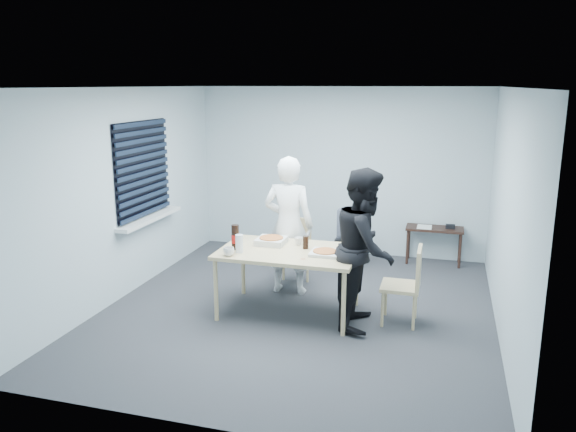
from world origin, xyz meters
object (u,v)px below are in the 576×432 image
(stool, at_px, (347,245))
(chair_far, at_px, (294,247))
(dining_table, at_px, (289,255))
(chair_right, at_px, (408,280))
(side_table, at_px, (434,233))
(person_white, at_px, (289,225))
(mug_a, at_px, (229,252))
(backpack, at_px, (348,224))
(soda_bottle, at_px, (235,238))
(person_black, at_px, (365,248))
(mug_b, at_px, (299,241))

(stool, bearing_deg, chair_far, -123.09)
(stool, bearing_deg, dining_table, -100.93)
(chair_far, height_order, chair_right, same)
(side_table, bearing_deg, chair_far, -141.73)
(person_white, bearing_deg, side_table, -135.74)
(mug_a, bearing_deg, side_table, 52.34)
(side_table, height_order, stool, side_table)
(side_table, distance_m, backpack, 1.35)
(side_table, xyz_separation_m, stool, (-1.22, -0.53, -0.14))
(soda_bottle, bearing_deg, backpack, 64.20)
(person_white, relative_size, mug_a, 14.39)
(stool, bearing_deg, person_white, -114.97)
(person_black, bearing_deg, backpack, 15.24)
(dining_table, height_order, side_table, dining_table)
(dining_table, xyz_separation_m, soda_bottle, (-0.60, -0.13, 0.20))
(chair_right, bearing_deg, person_black, -163.36)
(person_white, distance_m, stool, 1.43)
(chair_right, xyz_separation_m, mug_b, (-1.31, 0.17, 0.30))
(stool, xyz_separation_m, mug_b, (-0.31, -1.63, 0.48))
(dining_table, relative_size, backpack, 3.81)
(chair_right, xyz_separation_m, side_table, (0.22, 2.33, -0.04))
(soda_bottle, bearing_deg, person_white, 63.35)
(chair_far, relative_size, person_black, 0.50)
(dining_table, bearing_deg, mug_b, 77.62)
(chair_right, distance_m, stool, 2.07)
(person_white, relative_size, backpack, 4.26)
(person_black, bearing_deg, soda_bottle, 92.48)
(dining_table, distance_m, mug_b, 0.27)
(person_white, height_order, mug_a, person_white)
(chair_right, xyz_separation_m, soda_bottle, (-1.97, -0.21, 0.40))
(dining_table, relative_size, side_table, 1.90)
(person_black, xyz_separation_m, backpack, (-0.53, 1.93, -0.24))
(stool, height_order, soda_bottle, soda_bottle)
(soda_bottle, bearing_deg, chair_right, 6.00)
(mug_b, bearing_deg, stool, 79.29)
(backpack, bearing_deg, mug_b, -84.74)
(side_table, height_order, soda_bottle, soda_bottle)
(chair_far, distance_m, soda_bottle, 1.26)
(stool, xyz_separation_m, mug_a, (-0.94, -2.27, 0.48))
(person_white, bearing_deg, mug_a, 70.11)
(stool, distance_m, backpack, 0.31)
(chair_far, relative_size, stool, 1.99)
(person_white, xyz_separation_m, soda_bottle, (-0.41, -0.81, 0.02))
(chair_far, bearing_deg, backpack, 56.53)
(stool, distance_m, mug_a, 2.50)
(dining_table, xyz_separation_m, mug_a, (-0.58, -0.39, 0.11))
(backpack, relative_size, mug_b, 4.15)
(dining_table, xyz_separation_m, chair_right, (1.36, 0.07, -0.20))
(person_white, distance_m, mug_a, 1.14)
(dining_table, relative_size, soda_bottle, 5.45)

